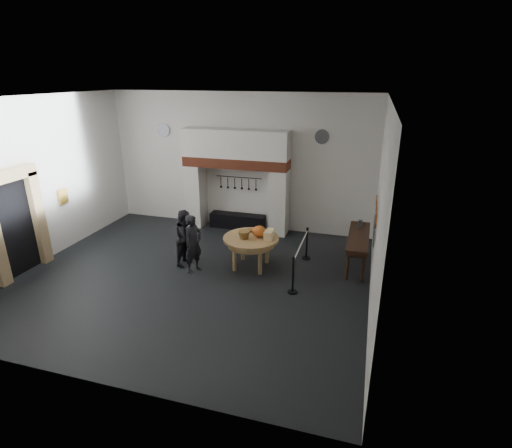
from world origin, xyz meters
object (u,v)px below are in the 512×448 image
(visitor_near, at_px, (193,244))
(side_table, at_px, (359,236))
(iron_range, at_px, (238,221))
(barrier_post_near, at_px, (293,276))
(barrier_post_far, at_px, (307,244))
(visitor_far, at_px, (186,237))
(work_table, at_px, (251,238))

(visitor_near, height_order, side_table, visitor_near)
(visitor_near, bearing_deg, iron_range, 18.80)
(iron_range, bearing_deg, visitor_near, -91.27)
(barrier_post_near, distance_m, barrier_post_far, 2.00)
(visitor_far, bearing_deg, work_table, -76.85)
(barrier_post_near, bearing_deg, barrier_post_far, 90.00)
(iron_range, distance_m, work_table, 3.06)
(side_table, distance_m, barrier_post_far, 1.47)
(side_table, distance_m, barrier_post_near, 2.46)
(visitor_near, height_order, barrier_post_far, visitor_near)
(iron_range, bearing_deg, visitor_far, -99.02)
(iron_range, distance_m, side_table, 4.52)
(visitor_near, relative_size, barrier_post_near, 1.77)
(work_table, relative_size, side_table, 0.69)
(work_table, height_order, barrier_post_far, barrier_post_far)
(barrier_post_near, bearing_deg, visitor_far, 166.28)
(barrier_post_far, bearing_deg, side_table, -1.31)
(visitor_far, distance_m, barrier_post_near, 3.27)
(side_table, bearing_deg, iron_range, 156.32)
(work_table, bearing_deg, visitor_near, -153.58)
(work_table, bearing_deg, iron_range, 115.84)
(iron_range, relative_size, visitor_far, 1.21)
(visitor_far, bearing_deg, barrier_post_far, -64.82)
(visitor_far, height_order, barrier_post_far, visitor_far)
(visitor_near, xyz_separation_m, barrier_post_far, (2.76, 1.63, -0.35))
(iron_range, bearing_deg, work_table, -64.16)
(iron_range, xyz_separation_m, barrier_post_near, (2.69, -3.77, 0.20))
(iron_range, distance_m, barrier_post_far, 3.22)
(work_table, xyz_separation_m, visitor_near, (-1.39, -0.69, -0.04))
(iron_range, distance_m, visitor_far, 3.08)
(visitor_near, xyz_separation_m, side_table, (4.18, 1.60, 0.07))
(work_table, distance_m, side_table, 2.93)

